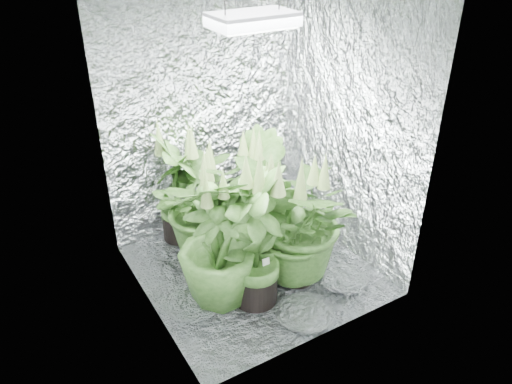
{
  "coord_description": "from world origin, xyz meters",
  "views": [
    {
      "loc": [
        -1.53,
        -2.59,
        2.38
      ],
      "look_at": [
        0.02,
        0.0,
        0.67
      ],
      "focal_mm": 35.0,
      "sensor_mm": 36.0,
      "label": 1
    }
  ],
  "objects": [
    {
      "name": "plant_f",
      "position": [
        -0.16,
        -0.29,
        0.51
      ],
      "size": [
        0.73,
        0.73,
        1.12
      ],
      "rotation": [
        0.0,
        0.0,
        4.21
      ],
      "color": "black",
      "rests_on": "ground"
    },
    {
      "name": "grow_lamp",
      "position": [
        0.0,
        0.0,
        1.83
      ],
      "size": [
        0.5,
        0.3,
        0.22
      ],
      "color": "gray",
      "rests_on": "ceiling"
    },
    {
      "name": "circulation_fan",
      "position": [
        0.58,
        0.63,
        0.17
      ],
      "size": [
        0.21,
        0.32,
        0.39
      ],
      "rotation": [
        0.0,
        0.0,
        -0.39
      ],
      "color": "black",
      "rests_on": "ground"
    },
    {
      "name": "walls",
      "position": [
        0.0,
        0.0,
        1.0
      ],
      "size": [
        1.62,
        1.62,
        2.0
      ],
      "color": "white",
      "rests_on": "ground"
    },
    {
      "name": "plant_c",
      "position": [
        0.26,
        0.37,
        0.45
      ],
      "size": [
        0.5,
        0.5,
        0.98
      ],
      "rotation": [
        0.0,
        0.0,
        1.59
      ],
      "color": "black",
      "rests_on": "ground"
    },
    {
      "name": "plant_a",
      "position": [
        -0.2,
        0.37,
        0.45
      ],
      "size": [
        0.97,
        0.97,
        0.96
      ],
      "rotation": [
        0.0,
        0.0,
        6.0
      ],
      "color": "black",
      "rests_on": "ground"
    },
    {
      "name": "plant_g",
      "position": [
        0.02,
        -0.11,
        0.45
      ],
      "size": [
        0.66,
        0.66,
        0.98
      ],
      "rotation": [
        0.0,
        0.0,
        5.18
      ],
      "color": "black",
      "rests_on": "ground"
    },
    {
      "name": "ground",
      "position": [
        0.0,
        0.0,
        0.0
      ],
      "size": [
        1.6,
        1.6,
        0.0
      ],
      "primitive_type": "plane",
      "color": "white",
      "rests_on": "ground"
    },
    {
      "name": "plant_b",
      "position": [
        -0.31,
        0.64,
        0.47
      ],
      "size": [
        0.65,
        0.65,
        1.03
      ],
      "rotation": [
        0.0,
        0.0,
        1.17
      ],
      "color": "black",
      "rests_on": "ground"
    },
    {
      "name": "plant_label",
      "position": [
        -0.09,
        -0.32,
        0.3
      ],
      "size": [
        0.05,
        0.02,
        0.09
      ],
      "primitive_type": "cube",
      "rotation": [
        -0.21,
        0.0,
        -0.0
      ],
      "color": "white",
      "rests_on": "plant_f"
    },
    {
      "name": "plant_e",
      "position": [
        0.23,
        -0.24,
        0.48
      ],
      "size": [
        0.9,
        0.9,
        1.03
      ],
      "rotation": [
        0.0,
        0.0,
        3.23
      ],
      "color": "black",
      "rests_on": "ground"
    },
    {
      "name": "plant_d",
      "position": [
        -0.37,
        -0.16,
        0.49
      ],
      "size": [
        0.65,
        0.65,
        1.04
      ],
      "rotation": [
        0.0,
        0.0,
        2.9
      ],
      "color": "black",
      "rests_on": "ground"
    }
  ]
}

